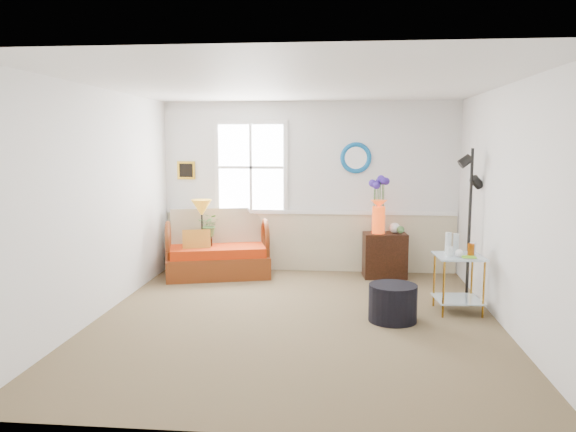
# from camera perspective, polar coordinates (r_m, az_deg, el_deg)

# --- Properties ---
(floor) EXTENTS (4.50, 5.00, 0.01)m
(floor) POSITION_cam_1_polar(r_m,az_deg,el_deg) (6.41, 0.82, -10.54)
(floor) COLOR olive
(floor) RESTS_ON ground
(ceiling) EXTENTS (4.50, 5.00, 0.01)m
(ceiling) POSITION_cam_1_polar(r_m,az_deg,el_deg) (6.12, 0.86, 13.28)
(ceiling) COLOR white
(ceiling) RESTS_ON walls
(walls) EXTENTS (4.51, 5.01, 2.60)m
(walls) POSITION_cam_1_polar(r_m,az_deg,el_deg) (6.13, 0.84, 1.09)
(walls) COLOR white
(walls) RESTS_ON floor
(wainscot) EXTENTS (4.46, 0.02, 0.90)m
(wainscot) POSITION_cam_1_polar(r_m,az_deg,el_deg) (8.70, 2.15, -2.65)
(wainscot) COLOR beige
(wainscot) RESTS_ON walls
(chair_rail) EXTENTS (4.46, 0.04, 0.06)m
(chair_rail) POSITION_cam_1_polar(r_m,az_deg,el_deg) (8.62, 2.17, 0.41)
(chair_rail) COLOR white
(chair_rail) RESTS_ON walls
(window) EXTENTS (1.14, 0.06, 1.44)m
(window) POSITION_cam_1_polar(r_m,az_deg,el_deg) (8.66, -3.79, 4.95)
(window) COLOR white
(window) RESTS_ON walls
(picture) EXTENTS (0.28, 0.03, 0.28)m
(picture) POSITION_cam_1_polar(r_m,az_deg,el_deg) (8.89, -10.30, 4.59)
(picture) COLOR #BE8B1F
(picture) RESTS_ON walls
(mirror) EXTENTS (0.47, 0.07, 0.47)m
(mirror) POSITION_cam_1_polar(r_m,az_deg,el_deg) (8.56, 6.91, 5.89)
(mirror) COLOR #1C85C8
(mirror) RESTS_ON walls
(loveseat) EXTENTS (1.66, 1.21, 0.97)m
(loveseat) POSITION_cam_1_polar(r_m,az_deg,el_deg) (8.41, -7.18, -2.80)
(loveseat) COLOR maroon
(loveseat) RESTS_ON floor
(throw_pillow) EXTENTS (0.42, 0.21, 0.40)m
(throw_pillow) POSITION_cam_1_polar(r_m,az_deg,el_deg) (8.29, -9.27, -2.76)
(throw_pillow) COLOR #B96517
(throw_pillow) RESTS_ON loveseat
(lamp_stand) EXTENTS (0.40, 0.40, 0.58)m
(lamp_stand) POSITION_cam_1_polar(r_m,az_deg,el_deg) (8.56, -8.79, -4.01)
(lamp_stand) COLOR #37170D
(lamp_stand) RESTS_ON floor
(table_lamp) EXTENTS (0.35, 0.35, 0.56)m
(table_lamp) POSITION_cam_1_polar(r_m,az_deg,el_deg) (8.45, -8.74, -0.25)
(table_lamp) COLOR orange
(table_lamp) RESTS_ON lamp_stand
(potted_plant) EXTENTS (0.33, 0.36, 0.27)m
(potted_plant) POSITION_cam_1_polar(r_m,az_deg,el_deg) (8.51, -7.97, -1.18)
(potted_plant) COLOR #48753D
(potted_plant) RESTS_ON lamp_stand
(cabinet) EXTENTS (0.65, 0.45, 0.66)m
(cabinet) POSITION_cam_1_polar(r_m,az_deg,el_deg) (8.40, 9.79, -3.95)
(cabinet) COLOR #37170D
(cabinet) RESTS_ON floor
(flower_vase) EXTENTS (0.24, 0.24, 0.82)m
(flower_vase) POSITION_cam_1_polar(r_m,az_deg,el_deg) (8.26, 9.21, 1.06)
(flower_vase) COLOR #E23F0E
(flower_vase) RESTS_ON cabinet
(side_table) EXTENTS (0.57, 0.57, 0.68)m
(side_table) POSITION_cam_1_polar(r_m,az_deg,el_deg) (6.91, 16.90, -6.60)
(side_table) COLOR #A7741E
(side_table) RESTS_ON floor
(tabletop_items) EXTENTS (0.43, 0.43, 0.25)m
(tabletop_items) POSITION_cam_1_polar(r_m,az_deg,el_deg) (6.87, 17.17, -2.77)
(tabletop_items) COLOR silver
(tabletop_items) RESTS_ON side_table
(floor_lamp) EXTENTS (0.30, 0.30, 1.91)m
(floor_lamp) POSITION_cam_1_polar(r_m,az_deg,el_deg) (7.41, 17.95, -0.84)
(floor_lamp) COLOR black
(floor_lamp) RESTS_ON floor
(ottoman) EXTENTS (0.64, 0.64, 0.41)m
(ottoman) POSITION_cam_1_polar(r_m,az_deg,el_deg) (6.43, 10.60, -8.67)
(ottoman) COLOR black
(ottoman) RESTS_ON floor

